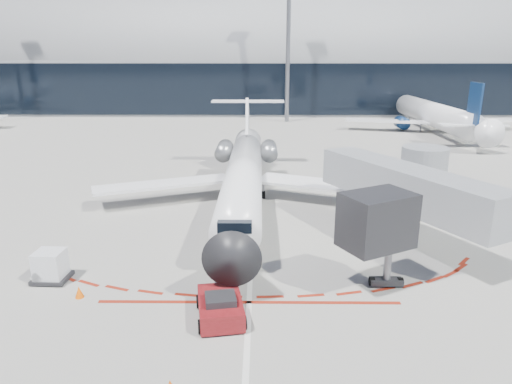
{
  "coord_description": "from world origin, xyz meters",
  "views": [
    {
      "loc": [
        0.5,
        -30.2,
        10.99
      ],
      "look_at": [
        0.24,
        -2.48,
        2.62
      ],
      "focal_mm": 32.0,
      "sensor_mm": 36.0,
      "label": 1
    }
  ],
  "objects_px": {
    "pushback_tug": "(220,307)",
    "ramp_worker": "(213,256)",
    "uld_container": "(51,266)",
    "regional_jet": "(244,174)"
  },
  "relations": [
    {
      "from": "pushback_tug",
      "to": "ramp_worker",
      "type": "xyz_separation_m",
      "value": [
        -0.78,
        4.58,
        0.29
      ]
    },
    {
      "from": "pushback_tug",
      "to": "uld_container",
      "type": "relative_size",
      "value": 2.7
    },
    {
      "from": "ramp_worker",
      "to": "uld_container",
      "type": "relative_size",
      "value": 0.94
    },
    {
      "from": "uld_container",
      "to": "pushback_tug",
      "type": "bearing_deg",
      "value": -18.12
    },
    {
      "from": "pushback_tug",
      "to": "regional_jet",
      "type": "bearing_deg",
      "value": 78.7
    },
    {
      "from": "ramp_worker",
      "to": "pushback_tug",
      "type": "bearing_deg",
      "value": 65.42
    },
    {
      "from": "regional_jet",
      "to": "uld_container",
      "type": "distance_m",
      "value": 15.7
    },
    {
      "from": "regional_jet",
      "to": "pushback_tug",
      "type": "relative_size",
      "value": 5.95
    },
    {
      "from": "regional_jet",
      "to": "uld_container",
      "type": "xyz_separation_m",
      "value": [
        -9.29,
        -12.56,
        -1.58
      ]
    },
    {
      "from": "ramp_worker",
      "to": "regional_jet",
      "type": "bearing_deg",
      "value": -130.59
    }
  ]
}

